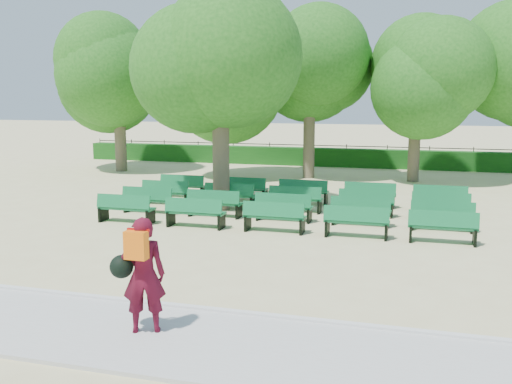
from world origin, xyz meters
TOP-DOWN VIEW (x-y plane):
  - ground at (0.00, 0.00)m, footprint 120.00×120.00m
  - paving at (0.00, -7.40)m, footprint 30.00×2.20m
  - curb at (0.00, -6.25)m, footprint 30.00×0.12m
  - hedge at (0.00, 14.00)m, footprint 26.00×0.70m
  - fence at (0.00, 14.40)m, footprint 26.00×0.10m
  - tree_line at (0.00, 10.00)m, footprint 21.80×6.80m
  - bench_array at (0.97, 1.54)m, footprint 1.59×0.51m
  - tree_among at (-1.29, 1.92)m, footprint 4.35×4.35m
  - person at (0.76, -7.30)m, footprint 0.85×0.61m

SIDE VIEW (x-z plane):
  - ground at x=0.00m, z-range 0.00..0.00m
  - fence at x=0.00m, z-range -0.51..0.51m
  - tree_line at x=0.00m, z-range -3.52..3.52m
  - paving at x=0.00m, z-range 0.00..0.06m
  - curb at x=0.00m, z-range 0.00..0.10m
  - bench_array at x=0.97m, z-range -0.42..0.58m
  - hedge at x=0.00m, z-range 0.00..0.90m
  - person at x=0.76m, z-range 0.09..1.78m
  - tree_among at x=-1.29m, z-range 1.10..7.27m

